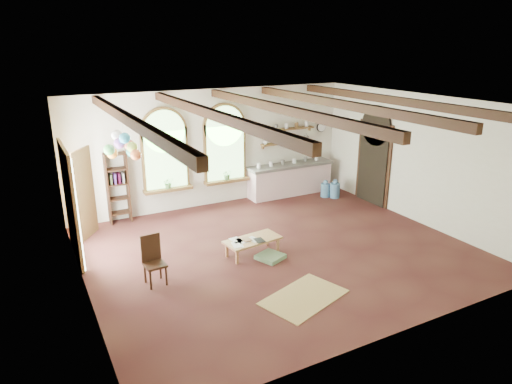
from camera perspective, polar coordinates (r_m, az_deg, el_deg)
floor at (r=10.16m, az=2.75°, el=-7.22°), size 8.00×8.00×0.00m
ceiling_beams at (r=9.27m, az=3.04°, el=10.38°), size 6.20×6.80×0.18m
window_left at (r=12.09m, az=-11.29°, el=4.81°), size 1.30×0.28×2.20m
window_right at (r=12.66m, az=-3.89°, el=5.72°), size 1.30×0.28×2.20m
left_doorway at (r=10.22m, az=-22.13°, el=-1.48°), size 0.10×1.90×2.50m
right_doorway at (r=13.18m, az=14.40°, el=3.30°), size 0.10×1.30×2.40m
kitchen_counter at (r=13.67m, az=4.27°, el=1.65°), size 2.68×0.62×0.94m
wall_shelf_lower at (r=13.56m, az=3.97°, el=6.19°), size 1.70×0.24×0.04m
wall_shelf_upper at (r=13.48m, az=4.01°, el=7.86°), size 1.70×0.24×0.04m
wall_clock at (r=14.24m, az=8.18°, el=8.06°), size 0.32×0.04×0.32m
bookshelf at (r=11.89m, az=-16.90°, el=0.48°), size 0.53×0.32×1.80m
coffee_table at (r=9.83m, az=-0.43°, el=-6.11°), size 1.29×0.71×0.35m
side_chair at (r=8.91m, az=-12.52°, el=-9.52°), size 0.41×0.41×0.95m
floor_mat at (r=8.43m, az=6.01°, el=-12.95°), size 1.74×1.37×0.02m
floor_cushion at (r=9.74m, az=1.80°, el=-8.09°), size 0.65×0.65×0.09m
water_jug_a at (r=13.63m, az=8.66°, el=0.32°), size 0.27×0.27×0.52m
water_jug_b at (r=13.59m, az=9.84°, el=0.28°), size 0.29×0.29×0.56m
balloon_cluster at (r=9.85m, az=-16.26°, el=5.58°), size 0.71×0.82×1.14m
table_book at (r=9.73m, az=-1.68°, el=-6.05°), size 0.19×0.26×0.02m
tablet at (r=9.74m, az=0.44°, el=-6.05°), size 0.20×0.28×0.01m
potted_plant_left at (r=12.19m, az=-10.91°, el=1.13°), size 0.27×0.23×0.30m
potted_plant_right at (r=12.76m, az=-3.62°, el=2.20°), size 0.27×0.23×0.30m
shelf_cup_a at (r=13.17m, az=1.18°, el=6.18°), size 0.12×0.10×0.10m
shelf_cup_b at (r=13.34m, az=2.51°, el=6.32°), size 0.10×0.10×0.09m
shelf_bowl_a at (r=13.52m, az=3.79°, el=6.37°), size 0.22×0.22×0.05m
shelf_bowl_b at (r=13.71m, az=5.05°, el=6.51°), size 0.20×0.20×0.06m
shelf_vase at (r=13.88m, az=6.28°, el=6.90°), size 0.18×0.18×0.19m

